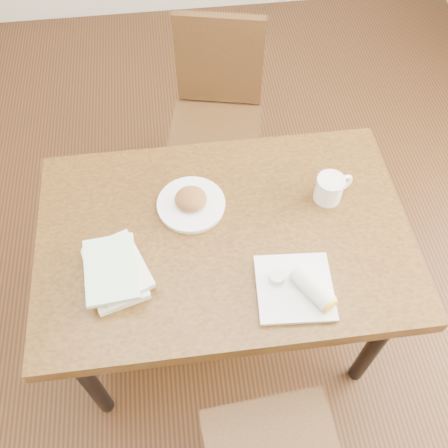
{
  "coord_description": "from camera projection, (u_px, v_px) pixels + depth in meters",
  "views": [
    {
      "loc": [
        -0.12,
        -0.93,
        2.18
      ],
      "look_at": [
        0.0,
        0.0,
        0.8
      ],
      "focal_mm": 40.0,
      "sensor_mm": 36.0,
      "label": 1
    }
  ],
  "objects": [
    {
      "name": "book_stack",
      "position": [
        115.0,
        271.0,
        1.59
      ],
      "size": [
        0.24,
        0.29,
        0.06
      ],
      "color": "white",
      "rests_on": "table"
    },
    {
      "name": "ground",
      "position": [
        224.0,
        320.0,
        2.33
      ],
      "size": [
        4.0,
        5.0,
        0.01
      ],
      "primitive_type": "cube",
      "color": "#472814",
      "rests_on": "ground"
    },
    {
      "name": "plate_burrito",
      "position": [
        300.0,
        288.0,
        1.56
      ],
      "size": [
        0.26,
        0.26,
        0.08
      ],
      "color": "white",
      "rests_on": "table"
    },
    {
      "name": "plate_scone",
      "position": [
        191.0,
        202.0,
        1.75
      ],
      "size": [
        0.24,
        0.24,
        0.08
      ],
      "color": "white",
      "rests_on": "table"
    },
    {
      "name": "chair_far",
      "position": [
        217.0,
        107.0,
        2.34
      ],
      "size": [
        0.5,
        0.5,
        0.95
      ],
      "color": "#4C3215",
      "rests_on": "ground"
    },
    {
      "name": "table",
      "position": [
        224.0,
        244.0,
        1.77
      ],
      "size": [
        1.28,
        0.84,
        0.75
      ],
      "color": "brown",
      "rests_on": "ground"
    },
    {
      "name": "coffee_mug",
      "position": [
        330.0,
        188.0,
        1.75
      ],
      "size": [
        0.14,
        0.1,
        0.1
      ],
      "color": "white",
      "rests_on": "table"
    }
  ]
}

